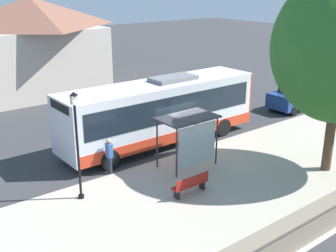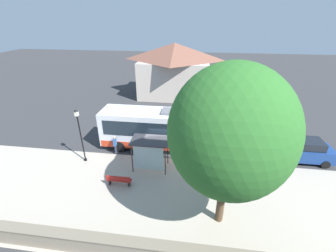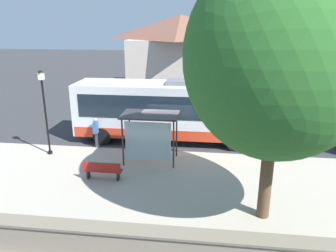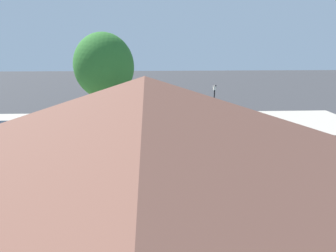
% 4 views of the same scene
% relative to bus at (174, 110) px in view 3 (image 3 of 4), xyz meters
% --- Properties ---
extents(ground_plane, '(120.00, 120.00, 0.00)m').
position_rel_bus_xyz_m(ground_plane, '(-1.75, 0.07, -1.86)').
color(ground_plane, '#353538').
rests_on(ground_plane, ground).
extents(sidewalk_plaza, '(9.00, 44.00, 0.02)m').
position_rel_bus_xyz_m(sidewalk_plaza, '(-6.25, 0.07, -1.85)').
color(sidewalk_plaza, '#ADA393').
rests_on(sidewalk_plaza, ground).
extents(stone_wall, '(0.60, 20.00, 1.07)m').
position_rel_bus_xyz_m(stone_wall, '(-10.30, 0.07, -1.32)').
color(stone_wall, gray).
rests_on(stone_wall, ground).
extents(background_building, '(7.93, 10.08, 7.31)m').
position_rel_bus_xyz_m(background_building, '(14.93, 0.98, 1.90)').
color(background_building, beige).
rests_on(background_building, ground).
extents(bus, '(2.78, 11.29, 3.60)m').
position_rel_bus_xyz_m(bus, '(0.00, 0.00, 0.00)').
color(bus, silver).
rests_on(bus, ground).
extents(bus_shelter, '(1.75, 2.75, 2.47)m').
position_rel_bus_xyz_m(bus_shelter, '(-3.31, 0.83, 0.19)').
color(bus_shelter, '#2D2D33').
rests_on(bus_shelter, ground).
extents(pedestrian, '(0.34, 0.23, 1.70)m').
position_rel_bus_xyz_m(pedestrian, '(-1.64, 4.18, -0.86)').
color(pedestrian, '#2D3347').
rests_on(pedestrian, ground).
extents(bench, '(0.40, 1.72, 0.88)m').
position_rel_bus_xyz_m(bench, '(-5.46, 2.60, -1.38)').
color(bench, maroon).
rests_on(bench, ground).
extents(street_lamp_near, '(0.28, 0.28, 4.48)m').
position_rel_bus_xyz_m(street_lamp_near, '(-2.94, 6.30, 0.79)').
color(street_lamp_near, black).
rests_on(street_lamp_near, ground).
extents(shade_tree, '(5.99, 5.99, 9.01)m').
position_rel_bus_xyz_m(shade_tree, '(-7.49, -4.05, 3.84)').
color(shade_tree, brown).
rests_on(shade_tree, ground).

